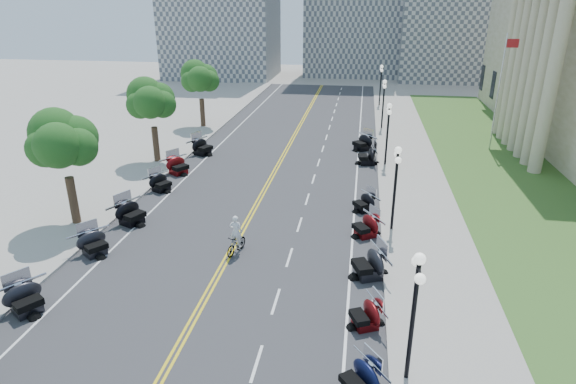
# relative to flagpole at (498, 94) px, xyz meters

# --- Properties ---
(ground) EXTENTS (160.00, 160.00, 0.00)m
(ground) POSITION_rel_flagpole_xyz_m (-18.00, -22.00, -5.00)
(ground) COLOR gray
(road) EXTENTS (16.00, 90.00, 0.01)m
(road) POSITION_rel_flagpole_xyz_m (-18.00, -12.00, -5.00)
(road) COLOR #333335
(road) RESTS_ON ground
(centerline_yellow_a) EXTENTS (0.12, 90.00, 0.00)m
(centerline_yellow_a) POSITION_rel_flagpole_xyz_m (-18.12, -12.00, -4.99)
(centerline_yellow_a) COLOR yellow
(centerline_yellow_a) RESTS_ON road
(centerline_yellow_b) EXTENTS (0.12, 90.00, 0.00)m
(centerline_yellow_b) POSITION_rel_flagpole_xyz_m (-17.88, -12.00, -4.99)
(centerline_yellow_b) COLOR yellow
(centerline_yellow_b) RESTS_ON road
(edge_line_north) EXTENTS (0.12, 90.00, 0.00)m
(edge_line_north) POSITION_rel_flagpole_xyz_m (-11.60, -12.00, -4.99)
(edge_line_north) COLOR white
(edge_line_north) RESTS_ON road
(edge_line_south) EXTENTS (0.12, 90.00, 0.00)m
(edge_line_south) POSITION_rel_flagpole_xyz_m (-24.40, -12.00, -4.99)
(edge_line_south) COLOR white
(edge_line_south) RESTS_ON road
(lane_dash_4) EXTENTS (0.12, 2.00, 0.00)m
(lane_dash_4) POSITION_rel_flagpole_xyz_m (-14.80, -30.00, -4.99)
(lane_dash_4) COLOR white
(lane_dash_4) RESTS_ON road
(lane_dash_5) EXTENTS (0.12, 2.00, 0.00)m
(lane_dash_5) POSITION_rel_flagpole_xyz_m (-14.80, -26.00, -4.99)
(lane_dash_5) COLOR white
(lane_dash_5) RESTS_ON road
(lane_dash_6) EXTENTS (0.12, 2.00, 0.00)m
(lane_dash_6) POSITION_rel_flagpole_xyz_m (-14.80, -22.00, -4.99)
(lane_dash_6) COLOR white
(lane_dash_6) RESTS_ON road
(lane_dash_7) EXTENTS (0.12, 2.00, 0.00)m
(lane_dash_7) POSITION_rel_flagpole_xyz_m (-14.80, -18.00, -4.99)
(lane_dash_7) COLOR white
(lane_dash_7) RESTS_ON road
(lane_dash_8) EXTENTS (0.12, 2.00, 0.00)m
(lane_dash_8) POSITION_rel_flagpole_xyz_m (-14.80, -14.00, -4.99)
(lane_dash_8) COLOR white
(lane_dash_8) RESTS_ON road
(lane_dash_9) EXTENTS (0.12, 2.00, 0.00)m
(lane_dash_9) POSITION_rel_flagpole_xyz_m (-14.80, -10.00, -4.99)
(lane_dash_9) COLOR white
(lane_dash_9) RESTS_ON road
(lane_dash_10) EXTENTS (0.12, 2.00, 0.00)m
(lane_dash_10) POSITION_rel_flagpole_xyz_m (-14.80, -6.00, -4.99)
(lane_dash_10) COLOR white
(lane_dash_10) RESTS_ON road
(lane_dash_11) EXTENTS (0.12, 2.00, 0.00)m
(lane_dash_11) POSITION_rel_flagpole_xyz_m (-14.80, -2.00, -4.99)
(lane_dash_11) COLOR white
(lane_dash_11) RESTS_ON road
(lane_dash_12) EXTENTS (0.12, 2.00, 0.00)m
(lane_dash_12) POSITION_rel_flagpole_xyz_m (-14.80, 2.00, -4.99)
(lane_dash_12) COLOR white
(lane_dash_12) RESTS_ON road
(lane_dash_13) EXTENTS (0.12, 2.00, 0.00)m
(lane_dash_13) POSITION_rel_flagpole_xyz_m (-14.80, 6.00, -4.99)
(lane_dash_13) COLOR white
(lane_dash_13) RESTS_ON road
(lane_dash_14) EXTENTS (0.12, 2.00, 0.00)m
(lane_dash_14) POSITION_rel_flagpole_xyz_m (-14.80, 10.00, -4.99)
(lane_dash_14) COLOR white
(lane_dash_14) RESTS_ON road
(lane_dash_15) EXTENTS (0.12, 2.00, 0.00)m
(lane_dash_15) POSITION_rel_flagpole_xyz_m (-14.80, 14.00, -4.99)
(lane_dash_15) COLOR white
(lane_dash_15) RESTS_ON road
(lane_dash_16) EXTENTS (0.12, 2.00, 0.00)m
(lane_dash_16) POSITION_rel_flagpole_xyz_m (-14.80, 18.00, -4.99)
(lane_dash_16) COLOR white
(lane_dash_16) RESTS_ON road
(lane_dash_17) EXTENTS (0.12, 2.00, 0.00)m
(lane_dash_17) POSITION_rel_flagpole_xyz_m (-14.80, 22.00, -4.99)
(lane_dash_17) COLOR white
(lane_dash_17) RESTS_ON road
(lane_dash_18) EXTENTS (0.12, 2.00, 0.00)m
(lane_dash_18) POSITION_rel_flagpole_xyz_m (-14.80, 26.00, -4.99)
(lane_dash_18) COLOR white
(lane_dash_18) RESTS_ON road
(lane_dash_19) EXTENTS (0.12, 2.00, 0.00)m
(lane_dash_19) POSITION_rel_flagpole_xyz_m (-14.80, 30.00, -4.99)
(lane_dash_19) COLOR white
(lane_dash_19) RESTS_ON road
(sidewalk_north) EXTENTS (5.00, 90.00, 0.15)m
(sidewalk_north) POSITION_rel_flagpole_xyz_m (-7.50, -12.00, -4.92)
(sidewalk_north) COLOR #9E9991
(sidewalk_north) RESTS_ON ground
(sidewalk_south) EXTENTS (5.00, 90.00, 0.15)m
(sidewalk_south) POSITION_rel_flagpole_xyz_m (-28.50, -12.00, -4.92)
(sidewalk_south) COLOR #9E9991
(sidewalk_south) RESTS_ON ground
(lawn) EXTENTS (9.00, 60.00, 0.10)m
(lawn) POSITION_rel_flagpole_xyz_m (-0.50, -4.00, -4.95)
(lawn) COLOR #356023
(lawn) RESTS_ON ground
(distant_block_c) EXTENTS (20.00, 14.00, 22.00)m
(distant_block_c) POSITION_rel_flagpole_xyz_m (4.00, 43.00, 6.00)
(distant_block_c) COLOR gray
(distant_block_c) RESTS_ON ground
(street_lamp_1) EXTENTS (0.50, 1.20, 4.90)m
(street_lamp_1) POSITION_rel_flagpole_xyz_m (-9.40, -30.00, -2.40)
(street_lamp_1) COLOR black
(street_lamp_1) RESTS_ON sidewalk_north
(street_lamp_2) EXTENTS (0.50, 1.20, 4.90)m
(street_lamp_2) POSITION_rel_flagpole_xyz_m (-9.40, -18.00, -2.40)
(street_lamp_2) COLOR black
(street_lamp_2) RESTS_ON sidewalk_north
(street_lamp_3) EXTENTS (0.50, 1.20, 4.90)m
(street_lamp_3) POSITION_rel_flagpole_xyz_m (-9.40, -6.00, -2.40)
(street_lamp_3) COLOR black
(street_lamp_3) RESTS_ON sidewalk_north
(street_lamp_4) EXTENTS (0.50, 1.20, 4.90)m
(street_lamp_4) POSITION_rel_flagpole_xyz_m (-9.40, 6.00, -2.40)
(street_lamp_4) COLOR black
(street_lamp_4) RESTS_ON sidewalk_north
(street_lamp_5) EXTENTS (0.50, 1.20, 4.90)m
(street_lamp_5) POSITION_rel_flagpole_xyz_m (-9.40, 18.00, -2.40)
(street_lamp_5) COLOR black
(street_lamp_5) RESTS_ON sidewalk_north
(flagpole) EXTENTS (1.10, 0.20, 10.00)m
(flagpole) POSITION_rel_flagpole_xyz_m (0.00, 0.00, 0.00)
(flagpole) COLOR silver
(flagpole) RESTS_ON ground
(tree_2) EXTENTS (4.80, 4.80, 9.20)m
(tree_2) POSITION_rel_flagpole_xyz_m (-28.00, -20.00, -0.25)
(tree_2) COLOR #235619
(tree_2) RESTS_ON sidewalk_south
(tree_3) EXTENTS (4.80, 4.80, 9.20)m
(tree_3) POSITION_rel_flagpole_xyz_m (-28.00, -8.00, -0.25)
(tree_3) COLOR #235619
(tree_3) RESTS_ON sidewalk_south
(tree_4) EXTENTS (4.80, 4.80, 9.20)m
(tree_4) POSITION_rel_flagpole_xyz_m (-28.00, 4.00, -0.25)
(tree_4) COLOR #235619
(tree_4) RESTS_ON sidewalk_south
(motorcycle_n_3) EXTENTS (2.47, 2.47, 1.24)m
(motorcycle_n_3) POSITION_rel_flagpole_xyz_m (-11.03, -30.80, -4.38)
(motorcycle_n_3) COLOR black
(motorcycle_n_3) RESTS_ON road
(motorcycle_n_4) EXTENTS (2.35, 2.35, 1.24)m
(motorcycle_n_4) POSITION_rel_flagpole_xyz_m (-10.86, -27.16, -4.38)
(motorcycle_n_4) COLOR #590A0C
(motorcycle_n_4) RESTS_ON road
(motorcycle_n_5) EXTENTS (2.90, 2.90, 1.55)m
(motorcycle_n_5) POSITION_rel_flagpole_xyz_m (-10.73, -23.27, -4.22)
(motorcycle_n_5) COLOR black
(motorcycle_n_5) RESTS_ON road
(motorcycle_n_6) EXTENTS (2.69, 2.69, 1.36)m
(motorcycle_n_6) POSITION_rel_flagpole_xyz_m (-10.90, -18.88, -4.32)
(motorcycle_n_6) COLOR #590A0C
(motorcycle_n_6) RESTS_ON road
(motorcycle_n_7) EXTENTS (2.51, 2.51, 1.26)m
(motorcycle_n_7) POSITION_rel_flagpole_xyz_m (-11.02, -15.37, -4.37)
(motorcycle_n_7) COLOR black
(motorcycle_n_7) RESTS_ON road
(motorcycle_n_9) EXTENTS (2.50, 2.50, 1.54)m
(motorcycle_n_9) POSITION_rel_flagpole_xyz_m (-10.85, -5.80, -4.23)
(motorcycle_n_9) COLOR black
(motorcycle_n_9) RESTS_ON road
(motorcycle_n_10) EXTENTS (3.11, 3.11, 1.54)m
(motorcycle_n_10) POSITION_rel_flagpole_xyz_m (-11.29, -1.81, -4.23)
(motorcycle_n_10) COLOR black
(motorcycle_n_10) RESTS_ON road
(motorcycle_s_4) EXTENTS (2.85, 2.85, 1.44)m
(motorcycle_s_4) POSITION_rel_flagpole_xyz_m (-25.24, -28.41, -4.28)
(motorcycle_s_4) COLOR black
(motorcycle_s_4) RESTS_ON road
(motorcycle_s_5) EXTENTS (2.79, 2.79, 1.39)m
(motorcycle_s_5) POSITION_rel_flagpole_xyz_m (-25.01, -23.25, -4.30)
(motorcycle_s_5) COLOR black
(motorcycle_s_5) RESTS_ON road
(motorcycle_s_6) EXTENTS (2.89, 2.89, 1.53)m
(motorcycle_s_6) POSITION_rel_flagpole_xyz_m (-24.76, -19.42, -4.24)
(motorcycle_s_6) COLOR black
(motorcycle_s_6) RESTS_ON road
(motorcycle_s_7) EXTENTS (2.61, 2.61, 1.35)m
(motorcycle_s_7) POSITION_rel_flagpole_xyz_m (-25.16, -14.05, -4.33)
(motorcycle_s_7) COLOR black
(motorcycle_s_7) RESTS_ON road
(motorcycle_s_8) EXTENTS (2.95, 2.95, 1.49)m
(motorcycle_s_8) POSITION_rel_flagpole_xyz_m (-25.25, -10.45, -4.26)
(motorcycle_s_8) COLOR #590A0C
(motorcycle_s_8) RESTS_ON road
(motorcycle_s_9) EXTENTS (2.96, 2.96, 1.56)m
(motorcycle_s_9) POSITION_rel_flagpole_xyz_m (-24.99, -5.35, -4.22)
(motorcycle_s_9) COLOR black
(motorcycle_s_9) RESTS_ON road
(bicycle) EXTENTS (1.02, 1.84, 1.07)m
(bicycle) POSITION_rel_flagpole_xyz_m (-17.65, -21.95, -4.47)
(bicycle) COLOR #A51414
(bicycle) RESTS_ON road
(cyclist_rider) EXTENTS (0.66, 0.44, 1.82)m
(cyclist_rider) POSITION_rel_flagpole_xyz_m (-17.65, -21.95, -3.02)
(cyclist_rider) COLOR white
(cyclist_rider) RESTS_ON bicycle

